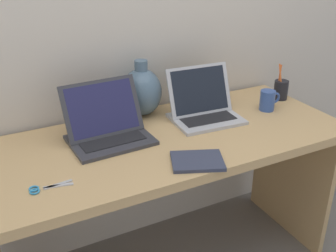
{
  "coord_description": "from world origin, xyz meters",
  "views": [
    {
      "loc": [
        -0.7,
        -1.37,
        1.52
      ],
      "look_at": [
        0.0,
        0.0,
        0.79
      ],
      "focal_mm": 43.74,
      "sensor_mm": 36.0,
      "label": 1
    }
  ],
  "objects_px": {
    "laptop_left": "(107,125)",
    "notebook_stack": "(198,161)",
    "pen_cup": "(281,89)",
    "scissors": "(43,188)",
    "laptop_right": "(203,105)",
    "green_vase": "(142,91)",
    "coffee_mug": "(268,100)"
  },
  "relations": [
    {
      "from": "laptop_left",
      "to": "notebook_stack",
      "type": "xyz_separation_m",
      "value": [
        0.23,
        -0.34,
        -0.05
      ]
    },
    {
      "from": "laptop_left",
      "to": "notebook_stack",
      "type": "height_order",
      "value": "laptop_left"
    },
    {
      "from": "notebook_stack",
      "to": "pen_cup",
      "type": "distance_m",
      "value": 0.8
    },
    {
      "from": "notebook_stack",
      "to": "scissors",
      "type": "relative_size",
      "value": 1.31
    },
    {
      "from": "laptop_left",
      "to": "laptop_right",
      "type": "bearing_deg",
      "value": 0.23
    },
    {
      "from": "laptop_left",
      "to": "green_vase",
      "type": "distance_m",
      "value": 0.29
    },
    {
      "from": "laptop_left",
      "to": "pen_cup",
      "type": "xyz_separation_m",
      "value": [
        0.95,
        0.02,
        -0.01
      ]
    },
    {
      "from": "notebook_stack",
      "to": "pen_cup",
      "type": "height_order",
      "value": "pen_cup"
    },
    {
      "from": "scissors",
      "to": "laptop_left",
      "type": "bearing_deg",
      "value": 38.67
    },
    {
      "from": "pen_cup",
      "to": "scissors",
      "type": "relative_size",
      "value": 1.27
    },
    {
      "from": "laptop_left",
      "to": "coffee_mug",
      "type": "bearing_deg",
      "value": -4.41
    },
    {
      "from": "coffee_mug",
      "to": "pen_cup",
      "type": "bearing_deg",
      "value": 28.55
    },
    {
      "from": "laptop_right",
      "to": "scissors",
      "type": "height_order",
      "value": "laptop_right"
    },
    {
      "from": "green_vase",
      "to": "pen_cup",
      "type": "bearing_deg",
      "value": -11.48
    },
    {
      "from": "laptop_left",
      "to": "scissors",
      "type": "distance_m",
      "value": 0.41
    },
    {
      "from": "green_vase",
      "to": "pen_cup",
      "type": "xyz_separation_m",
      "value": [
        0.71,
        -0.15,
        -0.06
      ]
    },
    {
      "from": "green_vase",
      "to": "scissors",
      "type": "distance_m",
      "value": 0.7
    },
    {
      "from": "coffee_mug",
      "to": "scissors",
      "type": "relative_size",
      "value": 0.76
    },
    {
      "from": "laptop_right",
      "to": "pen_cup",
      "type": "xyz_separation_m",
      "value": [
        0.48,
        0.02,
        -0.01
      ]
    },
    {
      "from": "coffee_mug",
      "to": "scissors",
      "type": "xyz_separation_m",
      "value": [
        -1.11,
        -0.19,
        -0.05
      ]
    },
    {
      "from": "green_vase",
      "to": "scissors",
      "type": "relative_size",
      "value": 1.78
    },
    {
      "from": "coffee_mug",
      "to": "pen_cup",
      "type": "height_order",
      "value": "pen_cup"
    },
    {
      "from": "green_vase",
      "to": "coffee_mug",
      "type": "xyz_separation_m",
      "value": [
        0.56,
        -0.23,
        -0.06
      ]
    },
    {
      "from": "laptop_right",
      "to": "pen_cup",
      "type": "height_order",
      "value": "laptop_right"
    },
    {
      "from": "laptop_right",
      "to": "green_vase",
      "type": "bearing_deg",
      "value": 144.72
    },
    {
      "from": "laptop_right",
      "to": "notebook_stack",
      "type": "bearing_deg",
      "value": -124.07
    },
    {
      "from": "scissors",
      "to": "notebook_stack",
      "type": "bearing_deg",
      "value": -8.86
    },
    {
      "from": "laptop_left",
      "to": "coffee_mug",
      "type": "relative_size",
      "value": 3.02
    },
    {
      "from": "laptop_left",
      "to": "pen_cup",
      "type": "height_order",
      "value": "laptop_left"
    },
    {
      "from": "laptop_left",
      "to": "pen_cup",
      "type": "bearing_deg",
      "value": 1.34
    },
    {
      "from": "laptop_left",
      "to": "coffee_mug",
      "type": "distance_m",
      "value": 0.8
    },
    {
      "from": "green_vase",
      "to": "coffee_mug",
      "type": "distance_m",
      "value": 0.61
    }
  ]
}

